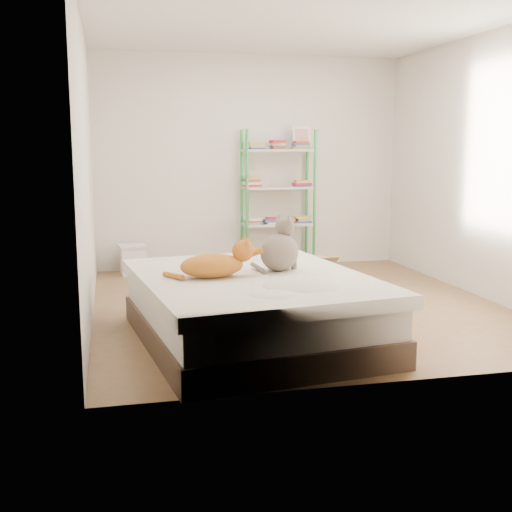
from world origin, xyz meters
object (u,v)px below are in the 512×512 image
object	(u,v)px
orange_cat	(212,263)
cardboard_box	(308,274)
shelf_unit	(278,199)
grey_cat	(280,244)
white_bin	(133,259)
bed	(252,308)

from	to	relation	value
orange_cat	cardboard_box	distance (m)	2.17
shelf_unit	grey_cat	bearing A→B (deg)	-104.62
orange_cat	cardboard_box	world-z (taller)	orange_cat
white_bin	shelf_unit	bearing A→B (deg)	1.00
orange_cat	cardboard_box	bearing A→B (deg)	49.15
grey_cat	white_bin	size ratio (longest dim) A/B	1.19
bed	grey_cat	world-z (taller)	grey_cat
orange_cat	bed	bearing A→B (deg)	1.82
bed	cardboard_box	size ratio (longest dim) A/B	4.46
shelf_unit	cardboard_box	world-z (taller)	shelf_unit
bed	cardboard_box	distance (m)	1.92
bed	orange_cat	bearing A→B (deg)	177.72
bed	white_bin	size ratio (longest dim) A/B	6.33
grey_cat	shelf_unit	size ratio (longest dim) A/B	0.24
bed	cardboard_box	xyz separation A→B (m)	(0.97, 1.65, -0.09)
bed	white_bin	xyz separation A→B (m)	(-0.80, 2.90, -0.08)
bed	white_bin	bearing A→B (deg)	97.87
cardboard_box	bed	bearing A→B (deg)	-124.60
shelf_unit	white_bin	xyz separation A→B (m)	(-1.78, -0.03, -0.68)
white_bin	grey_cat	bearing A→B (deg)	-69.49
shelf_unit	white_bin	size ratio (longest dim) A/B	4.87
shelf_unit	cardboard_box	distance (m)	1.46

